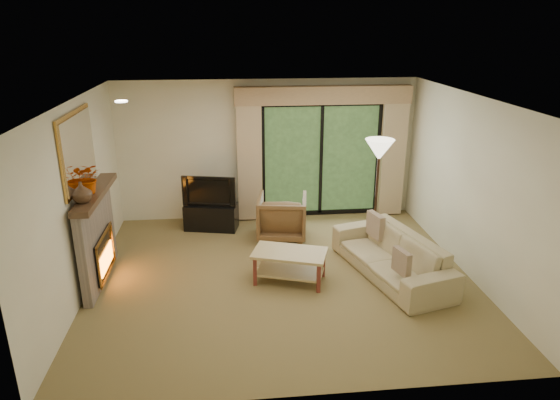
{
  "coord_description": "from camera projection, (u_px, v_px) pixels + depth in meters",
  "views": [
    {
      "loc": [
        -0.71,
        -6.52,
        3.56
      ],
      "look_at": [
        0.0,
        0.3,
        1.1
      ],
      "focal_mm": 32.0,
      "sensor_mm": 36.0,
      "label": 1
    }
  ],
  "objects": [
    {
      "name": "vase",
      "position": [
        81.0,
        192.0,
        6.36
      ],
      "size": [
        0.33,
        0.33,
        0.27
      ],
      "primitive_type": "imported",
      "rotation": [
        0.0,
        0.0,
        0.33
      ],
      "color": "#483120",
      "rests_on": "fireplace"
    },
    {
      "name": "armchair",
      "position": [
        282.0,
        217.0,
        8.59
      ],
      "size": [
        0.94,
        0.96,
        0.77
      ],
      "primitive_type": "imported",
      "rotation": [
        0.0,
        0.0,
        2.98
      ],
      "color": "brown",
      "rests_on": "floor"
    },
    {
      "name": "ceiling",
      "position": [
        282.0,
        100.0,
        6.49
      ],
      "size": [
        5.5,
        5.5,
        0.0
      ],
      "primitive_type": "plane",
      "rotation": [
        3.14,
        0.0,
        0.0
      ],
      "color": "silver",
      "rests_on": "ground"
    },
    {
      "name": "pillow_near",
      "position": [
        402.0,
        262.0,
        6.67
      ],
      "size": [
        0.17,
        0.35,
        0.34
      ],
      "primitive_type": "cube",
      "rotation": [
        0.0,
        0.0,
        0.27
      ],
      "color": "brown",
      "rests_on": "sofa"
    },
    {
      "name": "wall_back",
      "position": [
        268.0,
        150.0,
        9.27
      ],
      "size": [
        5.0,
        0.0,
        5.0
      ],
      "primitive_type": "plane",
      "rotation": [
        1.57,
        0.0,
        0.0
      ],
      "color": "#EDE4C6",
      "rests_on": "ground"
    },
    {
      "name": "media_console",
      "position": [
        211.0,
        217.0,
        9.01
      ],
      "size": [
        1.0,
        0.61,
        0.47
      ],
      "primitive_type": "cube",
      "rotation": [
        0.0,
        0.0,
        -0.22
      ],
      "color": "black",
      "rests_on": "floor"
    },
    {
      "name": "tv",
      "position": [
        210.0,
        190.0,
        8.84
      ],
      "size": [
        0.96,
        0.33,
        0.55
      ],
      "primitive_type": "imported",
      "rotation": [
        0.0,
        0.0,
        -0.22
      ],
      "color": "black",
      "rests_on": "media_console"
    },
    {
      "name": "cornice",
      "position": [
        324.0,
        95.0,
        8.9
      ],
      "size": [
        3.2,
        0.24,
        0.32
      ],
      "primitive_type": "cube",
      "color": "tan",
      "rests_on": "wall_back"
    },
    {
      "name": "branches",
      "position": [
        88.0,
        178.0,
        6.67
      ],
      "size": [
        0.39,
        0.34,
        0.43
      ],
      "primitive_type": "imported",
      "rotation": [
        0.0,
        0.0,
        -0.02
      ],
      "color": "#B43E03",
      "rests_on": "fireplace"
    },
    {
      "name": "wall_left",
      "position": [
        78.0,
        201.0,
        6.66
      ],
      "size": [
        0.0,
        5.0,
        5.0
      ],
      "primitive_type": "plane",
      "rotation": [
        1.57,
        0.0,
        1.57
      ],
      "color": "#EDE4C6",
      "rests_on": "ground"
    },
    {
      "name": "mirror",
      "position": [
        78.0,
        150.0,
        6.64
      ],
      "size": [
        0.07,
        1.45,
        1.02
      ],
      "primitive_type": null,
      "color": "#B68236",
      "rests_on": "wall_left"
    },
    {
      "name": "pillow_far",
      "position": [
        375.0,
        225.0,
        7.84
      ],
      "size": [
        0.2,
        0.4,
        0.39
      ],
      "primitive_type": "cube",
      "rotation": [
        0.0,
        0.0,
        0.27
      ],
      "color": "brown",
      "rests_on": "sofa"
    },
    {
      "name": "sofa",
      "position": [
        391.0,
        255.0,
        7.34
      ],
      "size": [
        1.39,
        2.31,
        0.63
      ],
      "primitive_type": "imported",
      "rotation": [
        0.0,
        0.0,
        -1.3
      ],
      "color": "tan",
      "rests_on": "floor"
    },
    {
      "name": "fireplace",
      "position": [
        97.0,
        236.0,
        7.07
      ],
      "size": [
        0.24,
        1.7,
        1.37
      ],
      "primitive_type": null,
      "color": "slate",
      "rests_on": "floor"
    },
    {
      "name": "wall_front",
      "position": [
        312.0,
        282.0,
        4.59
      ],
      "size": [
        5.0,
        0.0,
        5.0
      ],
      "primitive_type": "plane",
      "rotation": [
        -1.57,
        0.0,
        0.0
      ],
      "color": "#EDE4C6",
      "rests_on": "ground"
    },
    {
      "name": "curtain_left",
      "position": [
        249.0,
        158.0,
        9.12
      ],
      "size": [
        0.45,
        0.18,
        2.35
      ],
      "primitive_type": "cube",
      "color": "tan",
      "rests_on": "floor"
    },
    {
      "name": "sliding_door",
      "position": [
        321.0,
        160.0,
        9.39
      ],
      "size": [
        2.26,
        0.1,
        2.16
      ],
      "primitive_type": null,
      "color": "black",
      "rests_on": "floor"
    },
    {
      "name": "floor",
      "position": [
        282.0,
        277.0,
        7.37
      ],
      "size": [
        5.5,
        5.5,
        0.0
      ],
      "primitive_type": "plane",
      "color": "olive",
      "rests_on": "ground"
    },
    {
      "name": "curtain_right",
      "position": [
        393.0,
        154.0,
        9.39
      ],
      "size": [
        0.45,
        0.18,
        2.35
      ],
      "primitive_type": "cube",
      "color": "tan",
      "rests_on": "floor"
    },
    {
      "name": "floor_lamp",
      "position": [
        377.0,
        192.0,
        8.31
      ],
      "size": [
        0.54,
        0.54,
        1.77
      ],
      "primitive_type": null,
      "rotation": [
        0.0,
        0.0,
        0.16
      ],
      "color": "white",
      "rests_on": "floor"
    },
    {
      "name": "wall_right",
      "position": [
        471.0,
        187.0,
        7.2
      ],
      "size": [
        0.0,
        5.0,
        5.0
      ],
      "primitive_type": "plane",
      "rotation": [
        1.57,
        0.0,
        -1.57
      ],
      "color": "#EDE4C6",
      "rests_on": "ground"
    },
    {
      "name": "coffee_table",
      "position": [
        290.0,
        266.0,
        7.18
      ],
      "size": [
        1.16,
        0.87,
        0.47
      ],
      "primitive_type": null,
      "rotation": [
        0.0,
        0.0,
        -0.32
      ],
      "color": "tan",
      "rests_on": "floor"
    }
  ]
}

